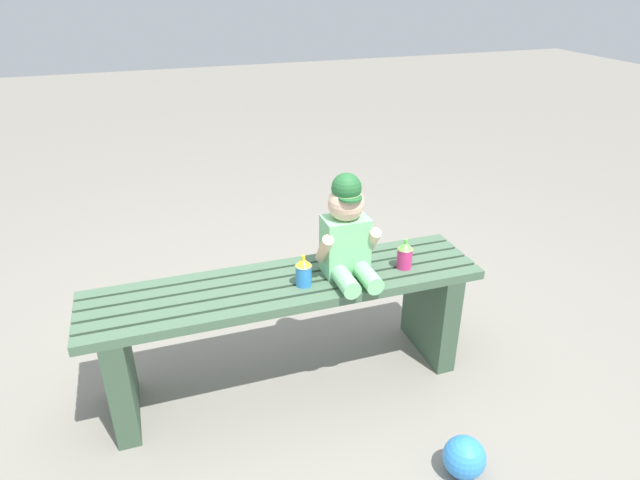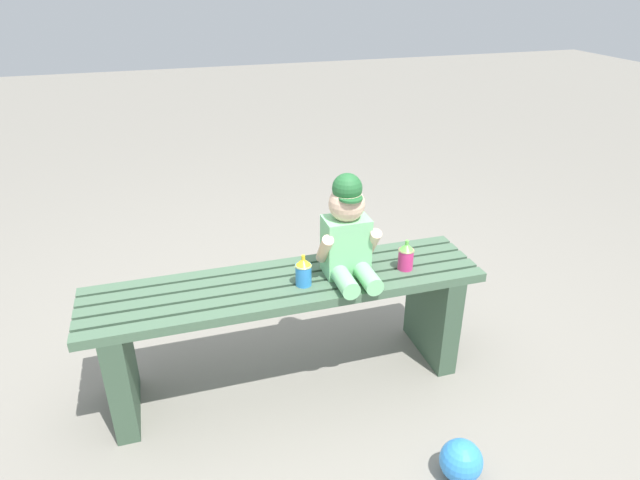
% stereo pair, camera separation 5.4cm
% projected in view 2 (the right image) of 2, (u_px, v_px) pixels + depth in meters
% --- Properties ---
extents(ground_plane, '(16.00, 16.00, 0.00)m').
position_uv_depth(ground_plane, '(290.00, 378.00, 2.30)').
color(ground_plane, gray).
extents(park_bench, '(1.52, 0.35, 0.48)m').
position_uv_depth(park_bench, '(288.00, 316.00, 2.16)').
color(park_bench, '#47664C').
rests_on(park_bench, ground_plane).
extents(child_figure, '(0.23, 0.27, 0.40)m').
position_uv_depth(child_figure, '(348.00, 233.00, 2.05)').
color(child_figure, '#7FCC8C').
rests_on(child_figure, park_bench).
extents(sippy_cup_left, '(0.06, 0.06, 0.12)m').
position_uv_depth(sippy_cup_left, '(303.00, 271.00, 2.03)').
color(sippy_cup_left, '#338CE5').
rests_on(sippy_cup_left, park_bench).
extents(sippy_cup_right, '(0.06, 0.06, 0.12)m').
position_uv_depth(sippy_cup_right, '(406.00, 256.00, 2.14)').
color(sippy_cup_right, '#E5337F').
rests_on(sippy_cup_right, park_bench).
extents(toy_ball, '(0.14, 0.14, 0.14)m').
position_uv_depth(toy_ball, '(461.00, 461.00, 1.83)').
color(toy_ball, '#338CE5').
rests_on(toy_ball, ground_plane).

